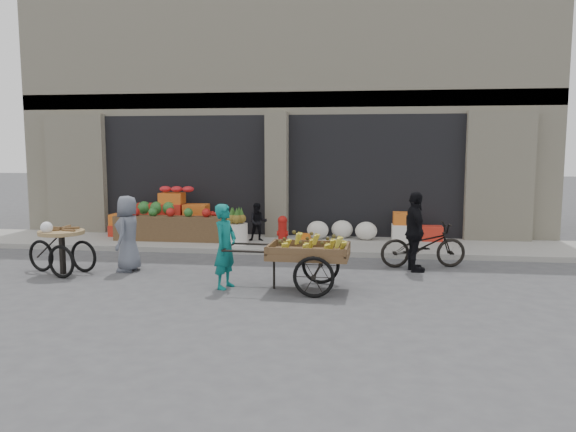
# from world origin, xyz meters

# --- Properties ---
(ground) EXTENTS (80.00, 80.00, 0.00)m
(ground) POSITION_xyz_m (0.00, 0.00, 0.00)
(ground) COLOR #424244
(ground) RESTS_ON ground
(sidewalk) EXTENTS (18.00, 2.20, 0.12)m
(sidewalk) POSITION_xyz_m (0.00, 4.10, 0.06)
(sidewalk) COLOR gray
(sidewalk) RESTS_ON ground
(building) EXTENTS (14.00, 6.45, 7.00)m
(building) POSITION_xyz_m (0.00, 8.03, 3.37)
(building) COLOR beige
(building) RESTS_ON ground
(fruit_display) EXTENTS (3.10, 1.12, 1.24)m
(fruit_display) POSITION_xyz_m (-2.48, 4.38, 0.67)
(fruit_display) COLOR red
(fruit_display) RESTS_ON sidewalk
(pineapple_bin) EXTENTS (0.52, 0.52, 0.50)m
(pineapple_bin) POSITION_xyz_m (-0.75, 3.60, 0.37)
(pineapple_bin) COLOR silver
(pineapple_bin) RESTS_ON sidewalk
(fire_hydrant) EXTENTS (0.22, 0.22, 0.71)m
(fire_hydrant) POSITION_xyz_m (0.35, 3.55, 0.50)
(fire_hydrant) COLOR #A5140F
(fire_hydrant) RESTS_ON sidewalk
(orange_bucket) EXTENTS (0.32, 0.32, 0.30)m
(orange_bucket) POSITION_xyz_m (0.85, 3.50, 0.27)
(orange_bucket) COLOR orange
(orange_bucket) RESTS_ON sidewalk
(right_bay_goods) EXTENTS (3.35, 0.60, 0.70)m
(right_bay_goods) POSITION_xyz_m (2.61, 4.70, 0.41)
(right_bay_goods) COLOR silver
(right_bay_goods) RESTS_ON sidewalk
(seated_person) EXTENTS (0.51, 0.43, 0.93)m
(seated_person) POSITION_xyz_m (-0.35, 4.20, 0.58)
(seated_person) COLOR black
(seated_person) RESTS_ON sidewalk
(banana_cart) EXTENTS (2.32, 1.04, 0.96)m
(banana_cart) POSITION_xyz_m (1.25, 0.06, 0.69)
(banana_cart) COLOR brown
(banana_cart) RESTS_ON ground
(vendor_woman) EXTENTS (0.47, 0.60, 1.45)m
(vendor_woman) POSITION_xyz_m (-0.13, 0.02, 0.72)
(vendor_woman) COLOR #0D6763
(vendor_woman) RESTS_ON ground
(tricycle_cart) EXTENTS (1.46, 1.04, 0.95)m
(tricycle_cart) POSITION_xyz_m (-3.46, 0.66, 0.57)
(tricycle_cart) COLOR #9E7F51
(tricycle_cart) RESTS_ON ground
(vendor_grey) EXTENTS (0.48, 0.73, 1.47)m
(vendor_grey) POSITION_xyz_m (-2.33, 1.09, 0.74)
(vendor_grey) COLOR slate
(vendor_grey) RESTS_ON ground
(bicycle) EXTENTS (1.80, 0.91, 0.90)m
(bicycle) POSITION_xyz_m (3.39, 2.18, 0.45)
(bicycle) COLOR black
(bicycle) RESTS_ON ground
(cyclist) EXTENTS (0.55, 0.97, 1.56)m
(cyclist) POSITION_xyz_m (3.19, 1.78, 0.78)
(cyclist) COLOR black
(cyclist) RESTS_ON ground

